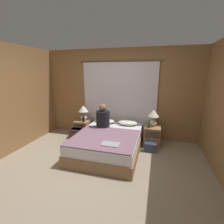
# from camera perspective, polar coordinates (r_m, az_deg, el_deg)

# --- Properties ---
(ground_plane) EXTENTS (16.00, 16.00, 0.00)m
(ground_plane) POSITION_cam_1_polar(r_m,az_deg,el_deg) (3.46, -4.84, -18.92)
(ground_plane) COLOR gray
(wall_back) EXTENTS (4.49, 0.06, 2.50)m
(wall_back) POSITION_cam_1_polar(r_m,az_deg,el_deg) (4.68, 2.64, 6.30)
(wall_back) COLOR olive
(wall_back) RESTS_ON ground_plane
(wall_left) EXTENTS (0.06, 3.68, 2.50)m
(wall_left) POSITION_cam_1_polar(r_m,az_deg,el_deg) (4.28, -34.22, 3.18)
(wall_left) COLOR olive
(wall_left) RESTS_ON ground_plane
(curtain_panel) EXTENTS (2.31, 0.02, 2.16)m
(curtain_panel) POSITION_cam_1_polar(r_m,az_deg,el_deg) (4.64, 2.44, 4.09)
(curtain_panel) COLOR silver
(curtain_panel) RESTS_ON ground_plane
(bed) EXTENTS (1.45, 1.93, 0.46)m
(bed) POSITION_cam_1_polar(r_m,az_deg,el_deg) (3.95, -1.16, -10.65)
(bed) COLOR olive
(bed) RESTS_ON ground_plane
(nightstand_left) EXTENTS (0.41, 0.46, 0.50)m
(nightstand_left) POSITION_cam_1_polar(r_m,az_deg,el_deg) (4.86, -10.10, -5.76)
(nightstand_left) COLOR #937047
(nightstand_left) RESTS_ON ground_plane
(nightstand_right) EXTENTS (0.41, 0.46, 0.50)m
(nightstand_right) POSITION_cam_1_polar(r_m,az_deg,el_deg) (4.41, 13.92, -8.04)
(nightstand_right) COLOR #937047
(nightstand_right) RESTS_ON ground_plane
(lamp_left) EXTENTS (0.28, 0.28, 0.43)m
(lamp_left) POSITION_cam_1_polar(r_m,az_deg,el_deg) (4.77, -10.01, 0.38)
(lamp_left) COLOR silver
(lamp_left) RESTS_ON nightstand_left
(lamp_right) EXTENTS (0.28, 0.28, 0.43)m
(lamp_right) POSITION_cam_1_polar(r_m,az_deg,el_deg) (4.31, 14.36, -1.30)
(lamp_right) COLOR silver
(lamp_right) RESTS_ON nightstand_right
(pillow_left) EXTENTS (0.54, 0.35, 0.12)m
(pillow_left) POSITION_cam_1_polar(r_m,az_deg,el_deg) (4.61, -2.28, -3.12)
(pillow_left) COLOR silver
(pillow_left) RESTS_ON bed
(pillow_right) EXTENTS (0.54, 0.35, 0.12)m
(pillow_right) POSITION_cam_1_polar(r_m,az_deg,el_deg) (4.46, 5.57, -3.76)
(pillow_right) COLOR silver
(pillow_right) RESTS_ON bed
(blanket_on_bed) EXTENTS (1.39, 1.27, 0.03)m
(blanket_on_bed) POSITION_cam_1_polar(r_m,az_deg,el_deg) (3.59, -2.59, -8.97)
(blanket_on_bed) COLOR slate
(blanket_on_bed) RESTS_ON bed
(person_left_in_bed) EXTENTS (0.35, 0.35, 0.62)m
(person_left_in_bed) POSITION_cam_1_polar(r_m,az_deg,el_deg) (4.19, -3.22, -2.13)
(person_left_in_bed) COLOR black
(person_left_in_bed) RESTS_ON bed
(beer_bottle_on_left_stand) EXTENTS (0.06, 0.06, 0.21)m
(beer_bottle_on_left_stand) POSITION_cam_1_polar(r_m,az_deg,el_deg) (4.60, -9.99, -2.56)
(beer_bottle_on_left_stand) COLOR black
(beer_bottle_on_left_stand) RESTS_ON nightstand_left
(beer_bottle_on_right_stand) EXTENTS (0.06, 0.06, 0.21)m
(beer_bottle_on_right_stand) POSITION_cam_1_polar(r_m,az_deg,el_deg) (4.17, 12.90, -4.45)
(beer_bottle_on_right_stand) COLOR #2D4C28
(beer_bottle_on_right_stand) RESTS_ON nightstand_right
(laptop_on_bed) EXTENTS (0.36, 0.22, 0.02)m
(laptop_on_bed) POSITION_cam_1_polar(r_m,az_deg,el_deg) (3.23, -0.56, -11.24)
(laptop_on_bed) COLOR #9EA0A5
(laptop_on_bed) RESTS_ON blanket_on_bed
(backpack_on_floor) EXTENTS (0.33, 0.24, 0.40)m
(backpack_on_floor) POSITION_cam_1_polar(r_m,az_deg,el_deg) (4.50, -12.27, -7.83)
(backpack_on_floor) COLOR brown
(backpack_on_floor) RESTS_ON ground_plane
(handbag_on_floor) EXTENTS (0.28, 0.15, 0.36)m
(handbag_on_floor) POSITION_cam_1_polar(r_m,az_deg,el_deg) (4.10, 13.33, -11.85)
(handbag_on_floor) COLOR #333D56
(handbag_on_floor) RESTS_ON ground_plane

